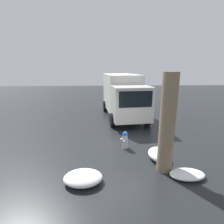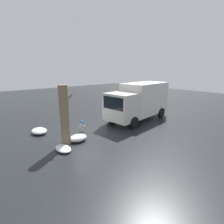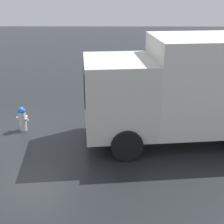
% 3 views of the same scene
% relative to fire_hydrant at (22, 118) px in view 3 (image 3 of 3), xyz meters
% --- Properties ---
extents(ground_plane, '(60.00, 60.00, 0.00)m').
position_rel_fire_hydrant_xyz_m(ground_plane, '(-0.00, -0.00, -0.43)').
color(ground_plane, black).
extents(fire_hydrant, '(0.45, 0.36, 0.84)m').
position_rel_fire_hydrant_xyz_m(fire_hydrant, '(0.00, 0.00, 0.00)').
color(fire_hydrant, '#B7B7BC').
rests_on(fire_hydrant, ground_plane).
extents(delivery_truck, '(6.72, 3.19, 3.24)m').
position_rel_fire_hydrant_xyz_m(delivery_truck, '(5.62, -0.50, 1.30)').
color(delivery_truck, beige).
rests_on(delivery_truck, ground_plane).
extents(pedestrian, '(0.36, 0.36, 1.64)m').
position_rel_fire_hydrant_xyz_m(pedestrian, '(3.28, 0.26, 0.46)').
color(pedestrian, '#23232D').
rests_on(pedestrian, ground_plane).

